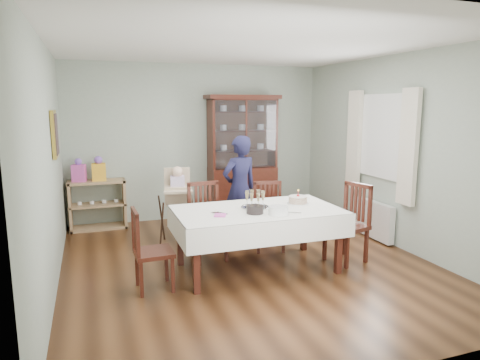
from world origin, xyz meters
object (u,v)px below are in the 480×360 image
chair_far_left (208,237)px  china_cabinet (242,155)px  chair_end_right (347,239)px  champagne_tray (255,203)px  dining_table (257,239)px  birthday_cake (298,200)px  chair_end_left (153,266)px  gift_bag_orange (99,170)px  high_chair (178,214)px  gift_bag_pink (79,171)px  woman (240,189)px  chair_far_right (269,229)px  sideboard (98,205)px

chair_far_left → china_cabinet: bearing=55.8°
chair_end_right → champagne_tray: bearing=-114.8°
champagne_tray → chair_far_left: bearing=133.2°
dining_table → birthday_cake: birthday_cake is taller
chair_far_left → chair_end_left: size_ratio=1.10×
chair_end_left → gift_bag_orange: bearing=8.0°
chair_far_left → high_chair: size_ratio=0.88×
dining_table → champagne_tray: (-0.01, 0.06, 0.44)m
champagne_tray → gift_bag_pink: size_ratio=0.93×
chair_end_left → gift_bag_pink: gift_bag_pink is taller
china_cabinet → chair_far_left: 2.40m
dining_table → chair_end_left: size_ratio=2.22×
chair_far_left → gift_bag_pink: (-1.58, 1.93, 0.67)m
chair_far_left → dining_table: bearing=-52.4°
woman → champagne_tray: 1.10m
chair_far_left → woman: bearing=39.3°
dining_table → chair_end_right: bearing=-6.0°
high_chair → gift_bag_pink: size_ratio=3.04×
birthday_cake → high_chair: bearing=136.4°
dining_table → chair_far_right: chair_far_right is taller
chair_end_right → high_chair: bearing=-143.1°
chair_end_left → chair_end_right: bearing=-90.8°
china_cabinet → woman: (-0.53, -1.34, -0.34)m
chair_far_left → champagne_tray: chair_far_left is taller
chair_end_left → birthday_cake: (1.88, 0.25, 0.54)m
chair_far_right → woman: woman is taller
chair_end_left → champagne_tray: champagne_tray is taller
high_chair → gift_bag_pink: gift_bag_pink is taller
sideboard → chair_end_left: bearing=-79.4°
sideboard → chair_end_right: size_ratio=0.90×
china_cabinet → chair_end_right: 2.78m
woman → birthday_cake: bearing=96.7°
gift_bag_orange → gift_bag_pink: bearing=180.0°
sideboard → gift_bag_pink: bearing=-175.5°
chair_far_left → champagne_tray: (0.47, -0.50, 0.53)m
dining_table → high_chair: 1.50m
gift_bag_pink → dining_table: bearing=-50.4°
chair_far_left → chair_far_right: size_ratio=1.07×
chair_far_left → chair_end_right: bearing=-25.0°
chair_far_left → woman: 1.00m
birthday_cake → gift_bag_orange: 3.36m
sideboard → gift_bag_orange: gift_bag_orange is taller
woman → high_chair: 0.96m
chair_end_left → gift_bag_orange: gift_bag_orange is taller
sideboard → gift_bag_pink: size_ratio=2.40×
woman → birthday_cake: 1.14m
dining_table → high_chair: (-0.71, 1.32, 0.06)m
high_chair → birthday_cake: size_ratio=4.21×
chair_far_right → chair_end_left: 1.92m
birthday_cake → chair_far_left: bearing=155.7°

